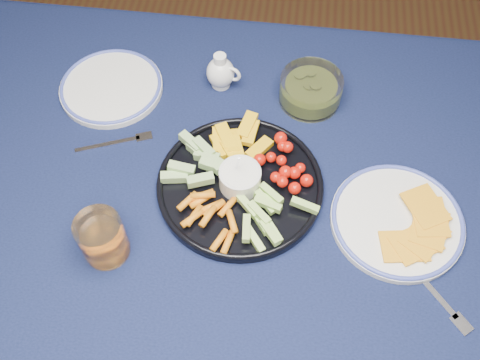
# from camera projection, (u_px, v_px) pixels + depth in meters

# --- Properties ---
(dining_table) EXTENTS (1.67, 1.07, 0.75)m
(dining_table) POSITION_uv_depth(u_px,v_px,m) (285.00, 235.00, 1.10)
(dining_table) COLOR #4E331A
(dining_table) RESTS_ON ground
(crudite_platter) EXTENTS (0.33, 0.33, 0.10)m
(crudite_platter) POSITION_uv_depth(u_px,v_px,m) (239.00, 183.00, 1.04)
(crudite_platter) COLOR black
(crudite_platter) RESTS_ON dining_table
(creamer_pitcher) EXTENTS (0.08, 0.06, 0.09)m
(creamer_pitcher) POSITION_uv_depth(u_px,v_px,m) (221.00, 72.00, 1.17)
(creamer_pitcher) COLOR white
(creamer_pitcher) RESTS_ON dining_table
(pickle_bowl) EXTENTS (0.14, 0.14, 0.06)m
(pickle_bowl) POSITION_uv_depth(u_px,v_px,m) (310.00, 91.00, 1.16)
(pickle_bowl) COLOR white
(pickle_bowl) RESTS_ON dining_table
(cheese_plate) EXTENTS (0.25, 0.25, 0.03)m
(cheese_plate) POSITION_uv_depth(u_px,v_px,m) (398.00, 220.00, 1.00)
(cheese_plate) COLOR white
(cheese_plate) RESTS_ON dining_table
(juice_tumbler) EXTENTS (0.08, 0.08, 0.10)m
(juice_tumbler) POSITION_uv_depth(u_px,v_px,m) (103.00, 240.00, 0.94)
(juice_tumbler) COLOR white
(juice_tumbler) RESTS_ON dining_table
(fork_left) EXTENTS (0.15, 0.07, 0.00)m
(fork_left) POSITION_uv_depth(u_px,v_px,m) (121.00, 142.00, 1.11)
(fork_left) COLOR silver
(fork_left) RESTS_ON dining_table
(fork_right) EXTENTS (0.12, 0.15, 0.00)m
(fork_right) POSITION_uv_depth(u_px,v_px,m) (438.00, 298.00, 0.93)
(fork_right) COLOR silver
(fork_right) RESTS_ON dining_table
(side_plate_extra) EXTENTS (0.23, 0.23, 0.02)m
(side_plate_extra) POSITION_uv_depth(u_px,v_px,m) (111.00, 87.00, 1.19)
(side_plate_extra) COLOR white
(side_plate_extra) RESTS_ON dining_table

